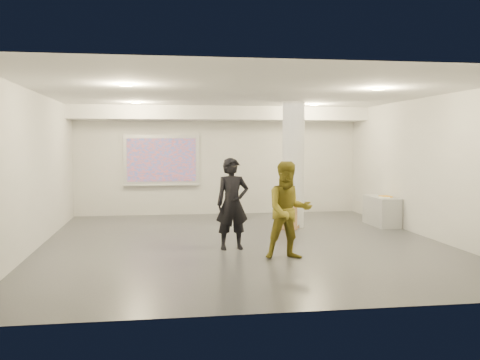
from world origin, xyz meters
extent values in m
cube|color=#3B3D43|center=(0.00, 0.00, 0.00)|extent=(8.00, 9.00, 0.01)
cube|color=white|center=(0.00, 0.00, 3.00)|extent=(8.00, 9.00, 0.01)
cube|color=silver|center=(0.00, 4.50, 1.50)|extent=(8.00, 0.01, 3.00)
cube|color=silver|center=(0.00, -4.50, 1.50)|extent=(8.00, 0.01, 3.00)
cube|color=silver|center=(-4.00, 0.00, 1.50)|extent=(0.01, 9.00, 3.00)
cube|color=silver|center=(4.00, 0.00, 1.50)|extent=(0.01, 9.00, 3.00)
cube|color=white|center=(0.00, 3.95, 2.82)|extent=(8.00, 1.10, 0.36)
cylinder|color=#EEE38D|center=(-2.20, 2.50, 2.98)|extent=(0.22, 0.22, 0.02)
cylinder|color=#EEE38D|center=(2.20, 2.50, 2.98)|extent=(0.22, 0.22, 0.02)
cylinder|color=#EEE38D|center=(-2.20, -1.50, 2.98)|extent=(0.22, 0.22, 0.02)
cylinder|color=#EEE38D|center=(2.20, -1.50, 2.98)|extent=(0.22, 0.22, 0.02)
cylinder|color=white|center=(1.50, 1.80, 1.50)|extent=(0.52, 0.52, 3.00)
cube|color=silver|center=(-1.60, 4.46, 1.55)|extent=(2.10, 0.06, 1.40)
cube|color=blue|center=(-1.60, 4.42, 1.55)|extent=(1.90, 0.01, 1.20)
cube|color=silver|center=(-1.60, 4.40, 0.85)|extent=(2.10, 0.08, 0.04)
cube|color=#9A9DA0|center=(3.72, 1.73, 0.35)|extent=(0.51, 1.21, 0.71)
cube|color=white|center=(3.68, 1.49, 0.72)|extent=(0.34, 0.38, 0.02)
cube|color=yellow|center=(3.78, 1.64, 0.72)|extent=(0.23, 0.31, 0.03)
cube|color=#916742|center=(1.24, 1.46, 0.29)|extent=(0.56, 0.30, 0.58)
cube|color=#916742|center=(1.32, 1.63, 0.29)|extent=(0.54, 0.23, 0.58)
imported|color=black|center=(-0.30, -0.62, 0.87)|extent=(0.68, 0.49, 1.74)
imported|color=olive|center=(0.55, -1.61, 0.85)|extent=(0.83, 0.65, 1.71)
camera|label=1|loc=(-1.67, -10.61, 2.03)|focal=40.00mm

